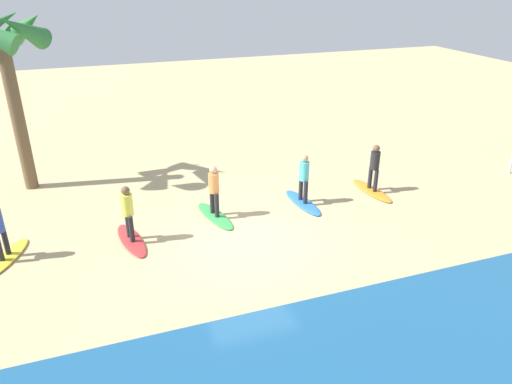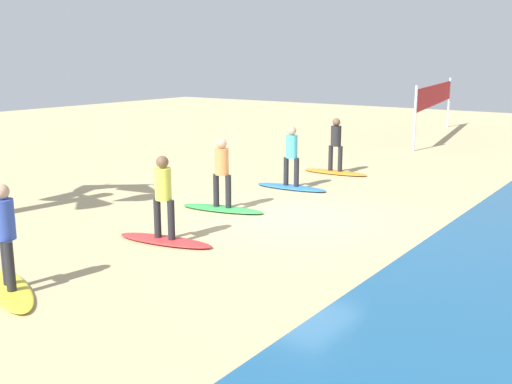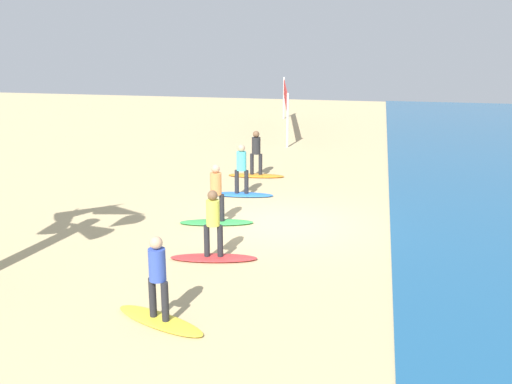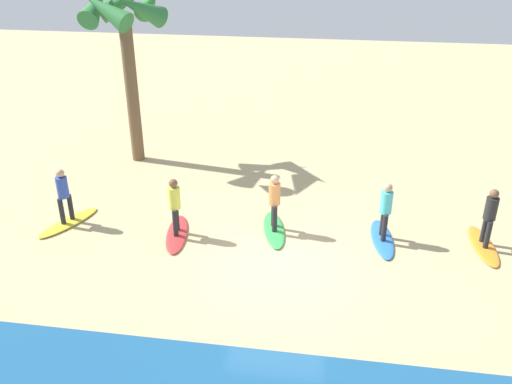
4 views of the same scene
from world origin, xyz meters
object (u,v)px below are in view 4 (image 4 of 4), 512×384
at_px(surfboard_blue, 382,239).
at_px(surfboard_yellow, 69,222).
at_px(surfboard_red, 177,234).
at_px(surfer_blue, 386,207).
at_px(surfer_red, 175,202).
at_px(surfer_green, 274,198).
at_px(surfboard_orange, 483,246).
at_px(palm_tree, 125,22).
at_px(surfer_orange, 490,213).
at_px(surfboard_green, 274,230).
at_px(surfer_yellow, 63,192).

height_order(surfboard_blue, surfboard_yellow, same).
bearing_deg(surfboard_red, surfboard_yellow, -102.56).
relative_size(surfer_blue, surfer_red, 1.00).
xyz_separation_m(surfer_green, surfboard_yellow, (5.94, 0.50, -0.99)).
bearing_deg(surfer_blue, surfboard_orange, -178.82).
relative_size(surfer_blue, surfer_green, 1.00).
bearing_deg(palm_tree, surfboard_yellow, 85.64).
bearing_deg(surfboard_red, surfer_red, 35.11).
relative_size(surfboard_blue, palm_tree, 0.34).
relative_size(surfer_orange, surfboard_red, 0.78).
relative_size(surfboard_green, surfer_green, 1.28).
bearing_deg(surfboard_blue, surfer_yellow, -92.20).
bearing_deg(surfer_green, surfer_yellow, 4.78).
bearing_deg(surfer_yellow, surfboard_blue, -177.13).
xyz_separation_m(surfboard_red, surfer_red, (-0.00, 0.00, 0.99)).
distance_m(surfboard_green, surfer_yellow, 6.04).
bearing_deg(palm_tree, surfboard_blue, 152.45).
bearing_deg(surfboard_green, surfer_blue, 76.92).
height_order(surfboard_green, surfer_red, surfer_red).
height_order(surfboard_blue, surfer_yellow, surfer_yellow).
relative_size(surfboard_green, surfboard_yellow, 1.00).
xyz_separation_m(surfboard_blue, surfboard_green, (3.00, -0.05, 0.00)).
height_order(surfer_red, surfboard_yellow, surfer_red).
height_order(surfer_orange, surfboard_red, surfer_orange).
bearing_deg(surfer_red, surfboard_blue, -173.93).
height_order(surfboard_red, palm_tree, palm_tree).
bearing_deg(surfer_orange, surfboard_green, 0.06).
bearing_deg(surfer_red, surfboard_orange, -175.49).
xyz_separation_m(surfer_orange, palm_tree, (11.24, -4.41, 3.86)).
distance_m(surfboard_red, surfer_red, 0.99).
relative_size(surfboard_red, surfer_yellow, 1.28).
bearing_deg(surfer_orange, palm_tree, -21.44).
relative_size(surfboard_blue, surfboard_yellow, 1.00).
distance_m(surfboard_green, surfboard_yellow, 5.96).
distance_m(surfboard_orange, surfboard_green, 5.67).
xyz_separation_m(surfer_orange, surfer_yellow, (11.61, 0.50, 0.00)).
relative_size(surfboard_orange, surfboard_yellow, 1.00).
height_order(surfer_yellow, palm_tree, palm_tree).
height_order(surfer_orange, surfer_yellow, same).
relative_size(surfer_green, surfer_yellow, 1.00).
distance_m(surfer_blue, surfer_yellow, 8.95).
bearing_deg(surfboard_yellow, surfer_blue, 116.45).
bearing_deg(surfboard_orange, surfboard_red, -89.89).
bearing_deg(surfboard_blue, surfer_red, -88.99).
bearing_deg(surfer_blue, surfer_green, -0.94).
distance_m(surfboard_blue, surfer_green, 3.16).
bearing_deg(palm_tree, surfboard_orange, 158.56).
bearing_deg(surfboard_orange, surfer_green, -94.34).
xyz_separation_m(surfboard_green, surfboard_red, (2.65, 0.65, 0.00)).
relative_size(surfboard_orange, surfboard_blue, 1.00).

